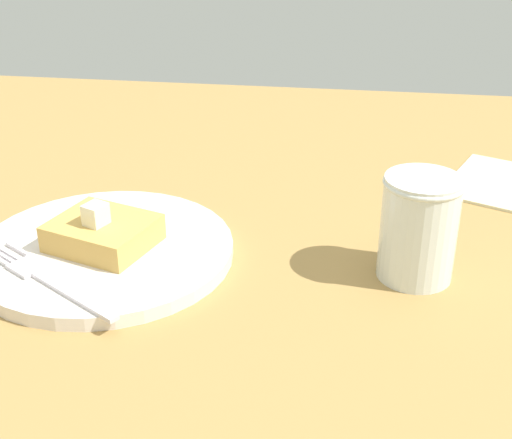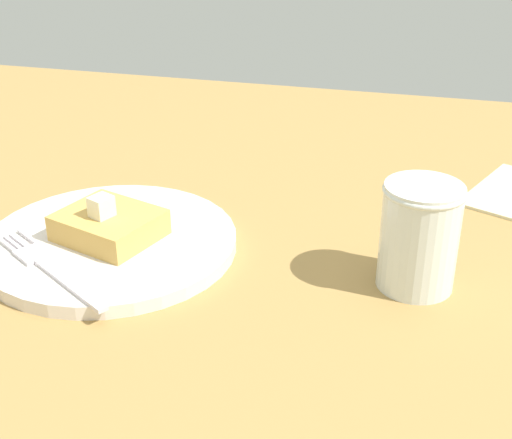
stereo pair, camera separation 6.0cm
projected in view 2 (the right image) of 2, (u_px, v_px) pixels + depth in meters
table_surface at (125, 273)px, 62.64cm from camera, size 113.21×113.21×1.98cm
plate at (111, 242)px, 64.25cm from camera, size 22.67×22.67×1.22cm
toast_slice_center at (109, 225)px, 63.48cm from camera, size 9.36×10.16×2.36cm
butter_pat_primary at (101, 206)px, 62.03cm from camera, size 2.38×2.29×1.86cm
fork at (45, 265)px, 59.21cm from camera, size 9.85×14.24×0.36cm
syrup_jar at (419, 241)px, 57.32cm from camera, size 6.55×6.55×8.99cm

